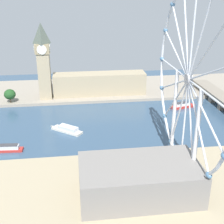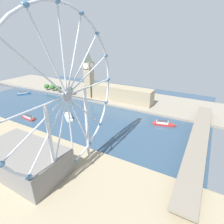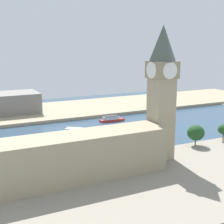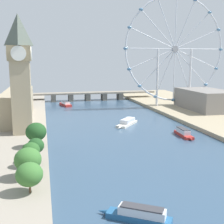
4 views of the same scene
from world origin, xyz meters
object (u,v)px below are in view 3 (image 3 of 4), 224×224
(riverside_hall, at_px, (3,103))
(tour_boat_0, at_px, (78,132))
(parliament_block, at_px, (73,157))
(clock_tower, at_px, (162,91))
(tour_boat_1, at_px, (112,119))

(riverside_hall, relative_size, tour_boat_0, 2.34)
(parliament_block, height_order, tour_boat_0, parliament_block)
(clock_tower, bearing_deg, riverside_hall, 20.15)
(clock_tower, bearing_deg, parliament_block, 96.95)
(clock_tower, xyz_separation_m, tour_boat_1, (110.16, -21.75, -42.32))
(parliament_block, distance_m, tour_boat_1, 143.18)
(clock_tower, bearing_deg, tour_boat_0, 15.70)
(parliament_block, relative_size, tour_boat_1, 3.80)
(parliament_block, relative_size, tour_boat_0, 3.50)
(parliament_block, height_order, tour_boat_1, parliament_block)
(parliament_block, height_order, riverside_hall, parliament_block)
(riverside_hall, xyz_separation_m, tour_boat_0, (-96.51, -42.39, -10.94))
(tour_boat_0, height_order, tour_boat_1, tour_boat_1)
(clock_tower, distance_m, parliament_block, 66.60)
(riverside_hall, height_order, tour_boat_1, riverside_hall)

